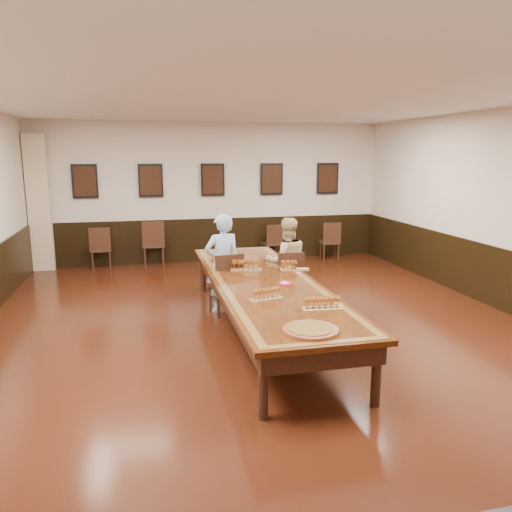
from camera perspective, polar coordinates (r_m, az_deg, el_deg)
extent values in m
cube|color=black|center=(7.20, 0.90, -8.69)|extent=(8.00, 10.00, 0.02)
cube|color=white|center=(6.79, 0.99, 17.73)|extent=(8.00, 10.00, 0.02)
cube|color=beige|center=(11.71, -4.99, 7.23)|extent=(8.00, 0.02, 3.20)
imported|color=#5091C8|center=(7.89, -3.84, -0.85)|extent=(0.64, 0.48, 1.57)
imported|color=#D2C083|center=(8.30, 3.51, -0.62)|extent=(0.74, 0.59, 1.46)
cube|color=#DC4990|center=(7.40, 4.90, -1.97)|extent=(0.10, 0.14, 0.01)
cube|color=#C9B18A|center=(11.61, -23.57, 5.53)|extent=(0.45, 0.18, 2.90)
cube|color=black|center=(11.81, -4.87, 1.89)|extent=(7.98, 0.04, 1.00)
cube|color=black|center=(8.84, 26.85, -2.65)|extent=(0.04, 9.98, 1.00)
cube|color=#321608|center=(6.98, 0.92, -3.06)|extent=(1.40, 5.00, 0.06)
cube|color=olive|center=(6.97, 0.92, -2.81)|extent=(1.28, 4.88, 0.00)
cube|color=#321608|center=(6.97, 0.92, -2.79)|extent=(1.10, 4.70, 0.00)
cube|color=black|center=(7.02, 0.92, -4.25)|extent=(1.25, 4.85, 0.18)
cylinder|color=black|center=(4.85, 0.81, -14.57)|extent=(0.10, 0.10, 0.69)
cylinder|color=black|center=(5.23, 13.58, -12.92)|extent=(0.10, 0.10, 0.69)
cylinder|color=black|center=(9.18, -6.08, -1.94)|extent=(0.10, 0.10, 0.69)
cylinder|color=black|center=(9.39, 0.96, -1.58)|extent=(0.10, 0.10, 0.69)
cube|color=black|center=(11.57, -18.97, 8.08)|extent=(0.54, 0.03, 0.74)
cube|color=black|center=(11.55, -18.98, 8.08)|extent=(0.46, 0.01, 0.64)
cube|color=black|center=(11.51, -11.96, 8.44)|extent=(0.54, 0.03, 0.74)
cube|color=black|center=(11.49, -11.96, 8.44)|extent=(0.46, 0.01, 0.64)
cube|color=black|center=(11.62, -4.97, 8.68)|extent=(0.54, 0.03, 0.74)
cube|color=black|center=(11.60, -4.95, 8.67)|extent=(0.46, 0.01, 0.64)
cube|color=black|center=(11.90, 1.80, 8.78)|extent=(0.54, 0.03, 0.74)
cube|color=black|center=(11.88, 1.83, 8.78)|extent=(0.46, 0.01, 0.64)
cube|color=black|center=(12.33, 8.19, 8.77)|extent=(0.54, 0.03, 0.74)
cube|color=black|center=(12.31, 8.22, 8.76)|extent=(0.46, 0.01, 0.64)
cube|color=olive|center=(7.55, -1.13, -1.57)|extent=(0.48, 0.25, 0.03)
cube|color=olive|center=(7.59, 4.41, -1.54)|extent=(0.45, 0.20, 0.03)
cube|color=olive|center=(6.05, 1.19, -4.93)|extent=(0.43, 0.23, 0.03)
cube|color=olive|center=(5.71, 7.59, -6.04)|extent=(0.46, 0.17, 0.03)
cylinder|color=red|center=(6.77, 3.33, -3.17)|extent=(0.20, 0.20, 0.02)
cylinder|color=silver|center=(6.77, 3.34, -3.07)|extent=(0.11, 0.11, 0.01)
cylinder|color=#612613|center=(5.03, 6.25, -8.44)|extent=(0.69, 0.69, 0.04)
cylinder|color=olive|center=(5.02, 6.26, -8.20)|extent=(0.55, 0.55, 0.01)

